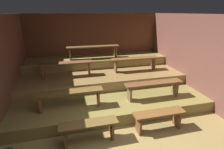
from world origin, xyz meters
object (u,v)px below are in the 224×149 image
object	(u,v)px
bench_upper_center	(93,48)
bench_middle_right	(135,60)
bench_floor_right	(159,116)
bench_middle_left	(66,65)
bench_lower_left	(70,95)
bench_floor_left	(89,127)
bench_lower_right	(154,86)

from	to	relation	value
bench_upper_center	bench_middle_right	bearing A→B (deg)	-34.17
bench_floor_right	bench_middle_left	bearing A→B (deg)	128.37
bench_floor_right	bench_upper_center	xyz separation A→B (m)	(-0.98, 3.47, 0.97)
bench_upper_center	bench_floor_right	bearing A→B (deg)	-74.21
bench_lower_left	bench_upper_center	world-z (taller)	bench_upper_center
bench_floor_left	bench_middle_left	size ratio (longest dim) A/B	0.73
bench_floor_right	bench_lower_left	distance (m)	2.23
bench_floor_right	bench_upper_center	bearing A→B (deg)	105.79
bench_floor_left	bench_middle_left	xyz separation A→B (m)	(-0.38, 2.55, 0.65)
bench_middle_left	bench_floor_right	bearing A→B (deg)	-51.63
bench_lower_left	bench_upper_center	bearing A→B (deg)	68.25
bench_middle_left	bench_upper_center	size ratio (longest dim) A/B	0.85
bench_middle_right	bench_lower_left	bearing A→B (deg)	-146.43
bench_floor_right	bench_lower_right	xyz separation A→B (m)	(0.34, 0.98, 0.33)
bench_middle_left	bench_upper_center	bearing A→B (deg)	41.78
bench_floor_right	bench_floor_left	bearing A→B (deg)	180.00
bench_floor_right	bench_middle_right	size ratio (longest dim) A/B	0.73
bench_floor_right	bench_upper_center	world-z (taller)	bench_upper_center
bench_middle_left	bench_lower_left	bearing A→B (deg)	-88.44
bench_floor_left	bench_middle_right	size ratio (longest dim) A/B	0.73
bench_lower_left	bench_middle_right	xyz separation A→B (m)	(2.35, 1.56, 0.32)
bench_lower_right	bench_middle_left	world-z (taller)	bench_middle_left
bench_floor_left	bench_upper_center	size ratio (longest dim) A/B	0.62
bench_lower_left	bench_lower_right	size ratio (longest dim) A/B	1.00
bench_lower_right	bench_upper_center	xyz separation A→B (m)	(-1.32, 2.49, 0.64)
bench_floor_right	bench_lower_right	bearing A→B (deg)	71.06
bench_floor_right	bench_middle_right	distance (m)	2.65
bench_floor_left	bench_lower_right	size ratio (longest dim) A/B	0.74
bench_middle_left	bench_lower_right	bearing A→B (deg)	-33.57
bench_middle_left	bench_middle_right	distance (m)	2.40
bench_floor_right	bench_lower_left	bearing A→B (deg)	153.49
bench_middle_right	bench_floor_right	bearing A→B (deg)	-98.49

